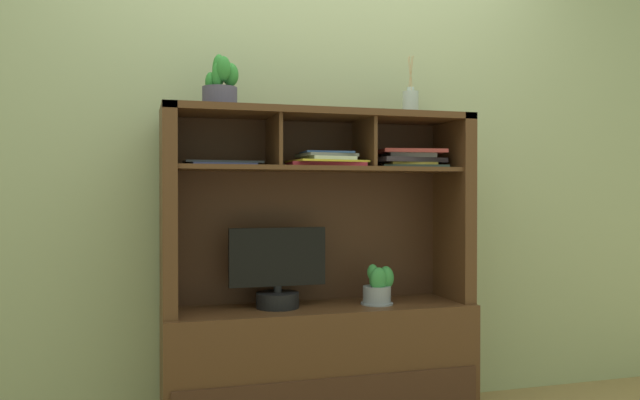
# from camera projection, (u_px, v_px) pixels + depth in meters

# --- Properties ---
(back_wall) EXTENTS (6.00, 0.02, 2.80)m
(back_wall) POSITION_uv_depth(u_px,v_px,m) (307.00, 124.00, 3.05)
(back_wall) COLOR #A0AE80
(back_wall) RESTS_ON ground
(media_console) EXTENTS (1.40, 0.44, 1.43)m
(media_console) POSITION_uv_depth(u_px,v_px,m) (320.00, 329.00, 2.84)
(media_console) COLOR #4E301A
(media_console) RESTS_ON ground
(tv_monitor) EXTENTS (0.43, 0.19, 0.36)m
(tv_monitor) POSITION_uv_depth(u_px,v_px,m) (277.00, 274.00, 2.78)
(tv_monitor) COLOR black
(tv_monitor) RESTS_ON media_console
(potted_orchid) EXTENTS (0.15, 0.15, 0.18)m
(potted_orchid) POSITION_uv_depth(u_px,v_px,m) (378.00, 288.00, 2.87)
(potted_orchid) COLOR gray
(potted_orchid) RESTS_ON media_console
(magazine_stack_left) EXTENTS (0.35, 0.26, 0.07)m
(magazine_stack_left) POSITION_uv_depth(u_px,v_px,m) (327.00, 160.00, 2.80)
(magazine_stack_left) COLOR #A32635
(magazine_stack_left) RESTS_ON media_console
(magazine_stack_centre) EXTENTS (0.34, 0.18, 0.02)m
(magazine_stack_centre) POSITION_uv_depth(u_px,v_px,m) (223.00, 163.00, 2.70)
(magazine_stack_centre) COLOR #39427C
(magazine_stack_centre) RESTS_ON media_console
(magazine_stack_right) EXTENTS (0.35, 0.26, 0.09)m
(magazine_stack_right) POSITION_uv_depth(u_px,v_px,m) (409.00, 159.00, 2.95)
(magazine_stack_right) COLOR #2C3C36
(magazine_stack_right) RESTS_ON media_console
(diffuser_bottle) EXTENTS (0.08, 0.08, 0.28)m
(diffuser_bottle) POSITION_uv_depth(u_px,v_px,m) (411.00, 103.00, 2.97)
(diffuser_bottle) COLOR #ABBCB5
(diffuser_bottle) RESTS_ON media_console
(potted_succulent) EXTENTS (0.17, 0.17, 0.23)m
(potted_succulent) POSITION_uv_depth(u_px,v_px,m) (220.00, 86.00, 2.68)
(potted_succulent) COLOR #474359
(potted_succulent) RESTS_ON media_console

